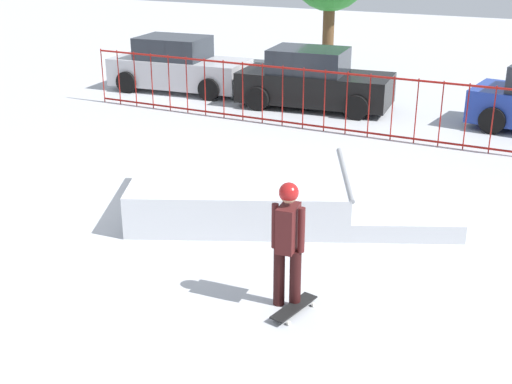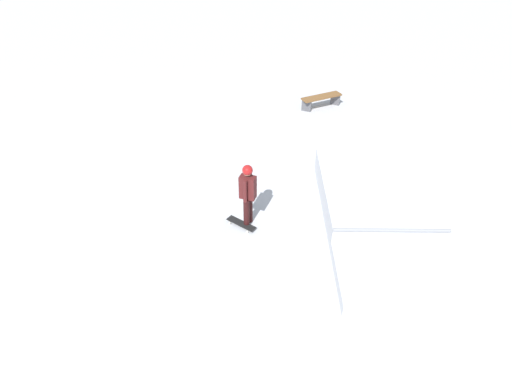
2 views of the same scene
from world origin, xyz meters
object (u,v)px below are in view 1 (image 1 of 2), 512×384
skate_ramp (268,193)px  parked_car_black (313,81)px  parked_car_silver (178,66)px  skateboard (294,307)px  skater (288,236)px

skate_ramp → parked_car_black: size_ratio=1.42×
parked_car_silver → skate_ramp: bearing=-53.9°
skateboard → parked_car_black: bearing=32.2°
skate_ramp → skateboard: size_ratio=7.26×
skateboard → parked_car_silver: (-7.91, 10.40, 0.65)m
skater → skate_ramp: bearing=24.5°
skateboard → parked_car_silver: 13.08m
skater → parked_car_silver: size_ratio=0.41×
skate_ramp → parked_car_silver: 9.70m
skater → skateboard: 0.95m
skater → parked_car_silver: 12.88m
skateboard → parked_car_silver: bearing=50.4°
skate_ramp → parked_car_silver: (-6.23, 7.42, 0.41)m
skateboard → skater: bearing=64.0°
skate_ramp → skateboard: bearing=-83.4°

